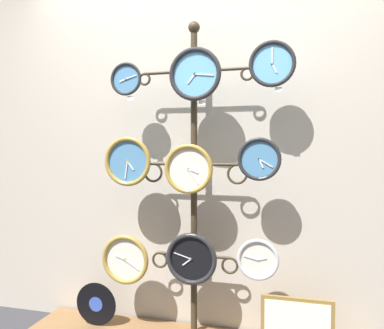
{
  "coord_description": "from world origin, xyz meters",
  "views": [
    {
      "loc": [
        0.61,
        -1.93,
        1.27
      ],
      "look_at": [
        0.0,
        0.36,
        1.17
      ],
      "focal_mm": 35.0,
      "sensor_mm": 36.0,
      "label": 1
    }
  ],
  "objects": [
    {
      "name": "clock_top_right",
      "position": [
        0.49,
        0.32,
        1.77
      ],
      "size": [
        0.27,
        0.04,
        0.27
      ],
      "color": "#60A8DB"
    },
    {
      "name": "clock_middle_left",
      "position": [
        -0.42,
        0.3,
        1.19
      ],
      "size": [
        0.32,
        0.04,
        0.32
      ],
      "color": "#4C84B2"
    },
    {
      "name": "shop_wall",
      "position": [
        0.0,
        0.57,
        1.4
      ],
      "size": [
        4.4,
        0.04,
        2.8
      ],
      "color": "#BCB2A3",
      "rests_on": "ground_plane"
    },
    {
      "name": "price_tag_lower",
      "position": [
        0.53,
        0.32,
        1.62
      ],
      "size": [
        0.04,
        0.0,
        0.03
      ],
      "color": "white"
    },
    {
      "name": "price_tag_mid",
      "position": [
        0.08,
        0.31,
        1.56
      ],
      "size": [
        0.04,
        0.0,
        0.03
      ],
      "color": "white"
    },
    {
      "name": "clock_bottom_right",
      "position": [
        0.42,
        0.3,
        0.62
      ],
      "size": [
        0.25,
        0.04,
        0.25
      ],
      "color": "silver"
    },
    {
      "name": "clock_middle_right",
      "position": [
        0.43,
        0.3,
        1.21
      ],
      "size": [
        0.26,
        0.04,
        0.26
      ],
      "color": "#4C84B2"
    },
    {
      "name": "vinyl_record",
      "position": [
        -0.68,
        0.34,
        0.21
      ],
      "size": [
        0.3,
        0.01,
        0.3
      ],
      "color": "black",
      "rests_on": "low_shelf"
    },
    {
      "name": "clock_top_center",
      "position": [
        0.03,
        0.31,
        1.73
      ],
      "size": [
        0.33,
        0.04,
        0.33
      ],
      "color": "#60A8DB"
    },
    {
      "name": "clock_bottom_left",
      "position": [
        -0.44,
        0.31,
        0.55
      ],
      "size": [
        0.33,
        0.04,
        0.33
      ],
      "color": "silver"
    },
    {
      "name": "clock_middle_center",
      "position": [
        -0.01,
        0.31,
        1.15
      ],
      "size": [
        0.31,
        0.04,
        0.31
      ],
      "color": "silver"
    },
    {
      "name": "picture_frame",
      "position": [
        0.65,
        0.32,
        0.23
      ],
      "size": [
        0.42,
        0.02,
        0.34
      ],
      "color": "olive",
      "rests_on": "low_shelf"
    },
    {
      "name": "price_tag_upper",
      "position": [
        -0.4,
        0.31,
        1.6
      ],
      "size": [
        0.04,
        0.0,
        0.03
      ],
      "color": "white"
    },
    {
      "name": "clock_bottom_center",
      "position": [
        0.01,
        0.3,
        0.59
      ],
      "size": [
        0.33,
        0.04,
        0.33
      ],
      "color": "black"
    },
    {
      "name": "display_stand",
      "position": [
        0.0,
        0.41,
        0.82
      ],
      "size": [
        0.77,
        0.33,
        2.09
      ],
      "color": "#382D1E",
      "rests_on": "ground_plane"
    },
    {
      "name": "clock_top_left",
      "position": [
        -0.43,
        0.31,
        1.72
      ],
      "size": [
        0.21,
        0.04,
        0.21
      ],
      "color": "#4C84B2"
    }
  ]
}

